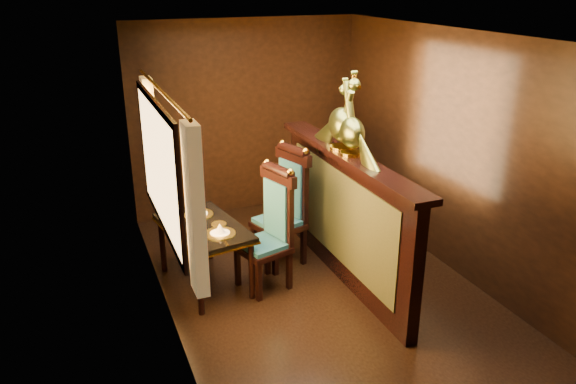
% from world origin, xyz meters
% --- Properties ---
extents(ground, '(5.00, 5.00, 0.00)m').
position_xyz_m(ground, '(0.00, 0.00, 0.00)').
color(ground, black).
rests_on(ground, ground).
extents(room_shell, '(3.04, 5.04, 2.52)m').
position_xyz_m(room_shell, '(-0.09, 0.02, 1.58)').
color(room_shell, black).
rests_on(room_shell, ground).
extents(partition, '(0.26, 2.70, 1.36)m').
position_xyz_m(partition, '(0.32, 0.30, 0.71)').
color(partition, black).
rests_on(partition, ground).
extents(dining_table, '(0.87, 1.22, 0.86)m').
position_xyz_m(dining_table, '(-1.05, 0.69, 0.59)').
color(dining_table, black).
rests_on(dining_table, ground).
extents(chair_left, '(0.57, 0.59, 1.28)m').
position_xyz_m(chair_left, '(-0.41, 0.44, 0.67)').
color(chair_left, black).
rests_on(chair_left, ground).
extents(chair_right, '(0.60, 0.61, 1.33)m').
position_xyz_m(chair_right, '(-0.07, 0.87, 0.69)').
color(chair_right, black).
rests_on(chair_right, ground).
extents(peacock_left, '(0.23, 0.60, 0.72)m').
position_xyz_m(peacock_left, '(0.33, 0.23, 1.72)').
color(peacock_left, '#194D31').
rests_on(peacock_left, partition).
extents(peacock_right, '(0.25, 0.68, 0.81)m').
position_xyz_m(peacock_right, '(0.33, 0.42, 1.76)').
color(peacock_right, '#194D31').
rests_on(peacock_right, partition).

